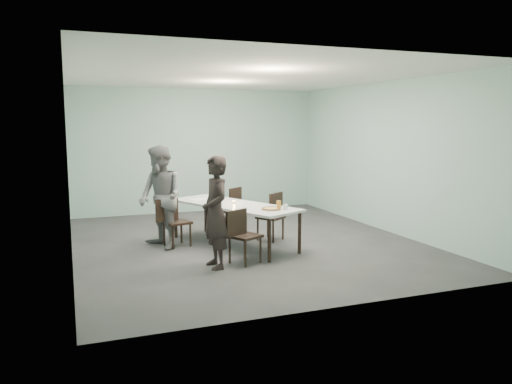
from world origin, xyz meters
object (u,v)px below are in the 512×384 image
object	(u,v)px
water_tumbler	(285,207)
amber_tumbler	(212,198)
pizza	(271,209)
diner_far	(161,197)
table	(233,207)
chair_far_right	(233,206)
chair_far_left	(173,219)
side_plate	(255,206)
beer_glass	(279,205)
chair_near_left	(241,232)
chair_near_right	(273,213)
diner_near	(215,212)
tealight	(234,202)

from	to	relation	value
water_tumbler	amber_tumbler	xyz separation A→B (m)	(-0.85, 1.44, -0.01)
pizza	diner_far	bearing A→B (deg)	146.89
table	chair_far_right	size ratio (longest dim) A/B	3.15
chair_far_left	chair_far_right	xyz separation A→B (m)	(1.40, 0.91, 0.00)
side_plate	beer_glass	xyz separation A→B (m)	(0.25, -0.44, 0.07)
chair_near_left	diner_far	xyz separation A→B (m)	(-0.98, 1.45, 0.40)
chair_near_right	diner_near	xyz separation A→B (m)	(-1.52, -1.42, 0.35)
chair_near_right	side_plate	size ratio (longest dim) A/B	4.83
table	side_plate	bearing A→B (deg)	-57.37
diner_near	pizza	distance (m)	1.15
side_plate	chair_near_right	bearing A→B (deg)	45.66
chair_near_right	diner_far	size ratio (longest dim) A/B	0.48
chair_far_right	water_tumbler	world-z (taller)	chair_far_right
chair_near_right	pizza	size ratio (longest dim) A/B	2.56
chair_far_left	water_tumbler	world-z (taller)	chair_far_left
chair_near_left	pizza	bearing A→B (deg)	3.67
table	diner_far	xyz separation A→B (m)	(-1.25, 0.24, 0.21)
side_plate	amber_tumbler	bearing A→B (deg)	117.76
diner_near	beer_glass	bearing A→B (deg)	103.18
chair_near_right	side_plate	bearing A→B (deg)	11.06
table	chair_near_left	world-z (taller)	chair_near_left
chair_near_left	side_plate	world-z (taller)	chair_near_left
diner_near	side_plate	size ratio (longest dim) A/B	9.43
chair_far_right	amber_tumbler	bearing A→B (deg)	7.41
chair_far_left	diner_far	size ratio (longest dim) A/B	0.48
chair_near_right	pizza	distance (m)	1.13
chair_far_right	pizza	bearing A→B (deg)	52.12
beer_glass	amber_tumbler	world-z (taller)	beer_glass
chair_far_right	pizza	distance (m)	2.01
table	beer_glass	world-z (taller)	beer_glass
chair_far_left	diner_near	bearing A→B (deg)	-92.02
beer_glass	pizza	bearing A→B (deg)	167.22
chair_near_right	chair_far_right	world-z (taller)	same
diner_far	amber_tumbler	distance (m)	1.06
water_tumbler	amber_tumbler	distance (m)	1.67
diner_near	diner_far	size ratio (longest dim) A/B	0.94
beer_glass	tealight	distance (m)	1.00
beer_glass	amber_tumbler	distance (m)	1.59
chair_far_left	pizza	distance (m)	1.81
chair_near_left	tealight	xyz separation A→B (m)	(0.29, 1.23, 0.27)
beer_glass	tealight	size ratio (longest dim) A/B	2.68
beer_glass	chair_far_left	bearing A→B (deg)	144.38
beer_glass	water_tumbler	xyz separation A→B (m)	(0.10, -0.04, -0.03)
diner_far	amber_tumbler	bearing A→B (deg)	86.26
chair_far_left	tealight	xyz separation A→B (m)	(1.06, -0.24, 0.27)
chair_near_left	diner_far	world-z (taller)	diner_far
table	chair_far_left	bearing A→B (deg)	165.99
chair_near_left	amber_tumbler	size ratio (longest dim) A/B	10.88
water_tumbler	tealight	size ratio (longest dim) A/B	1.61
diner_far	side_plate	distance (m)	1.65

